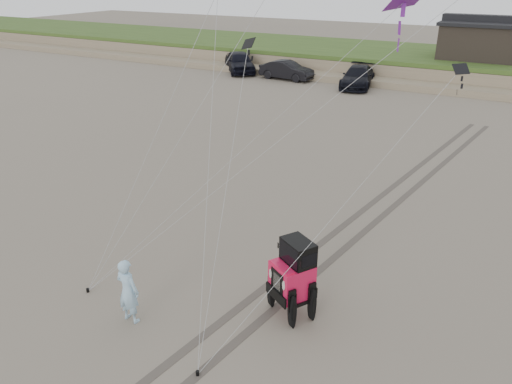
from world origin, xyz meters
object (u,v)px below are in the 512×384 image
(truck_c, at_px, (358,77))
(jeep, at_px, (292,286))
(truck_b, at_px, (287,70))
(man, at_px, (128,291))
(cabin, at_px, (482,39))
(truck_a, at_px, (240,62))

(truck_c, height_order, jeep, jeep)
(truck_c, distance_m, jeep, 28.74)
(truck_b, height_order, truck_c, truck_c)
(truck_b, relative_size, man, 2.53)
(cabin, height_order, truck_a, cabin)
(jeep, relative_size, man, 2.54)
(truck_a, bearing_deg, jeep, -97.59)
(truck_c, bearing_deg, man, -92.42)
(truck_b, distance_m, jeep, 30.88)
(truck_b, bearing_deg, truck_a, 85.82)
(truck_c, bearing_deg, cabin, 34.98)
(truck_c, xyz_separation_m, man, (4.03, -30.03, 0.12))
(cabin, xyz_separation_m, man, (-3.56, -37.63, -2.33))
(truck_b, bearing_deg, jeep, -149.46)
(cabin, bearing_deg, truck_c, -134.95)
(cabin, xyz_separation_m, jeep, (-0.06, -35.34, -2.38))
(truck_c, relative_size, jeep, 1.17)
(jeep, bearing_deg, truck_b, 147.13)
(cabin, distance_m, truck_c, 11.03)
(truck_a, bearing_deg, cabin, -20.48)
(cabin, height_order, man, cabin)
(cabin, bearing_deg, jeep, -90.09)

